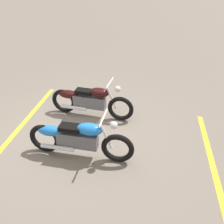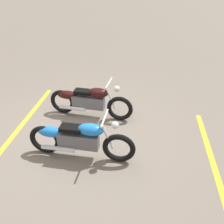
% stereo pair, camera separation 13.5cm
% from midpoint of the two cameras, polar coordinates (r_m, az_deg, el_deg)
% --- Properties ---
extents(ground_plane, '(60.00, 60.00, 0.00)m').
position_cam_midpoint_polar(ground_plane, '(5.92, -9.32, -4.88)').
color(ground_plane, slate).
extents(motorcycle_bright_foreground, '(2.23, 0.62, 1.04)m').
position_cam_midpoint_polar(motorcycle_bright_foreground, '(4.96, -8.82, -6.22)').
color(motorcycle_bright_foreground, black).
rests_on(motorcycle_bright_foreground, ground).
extents(motorcycle_dark_foreground, '(2.23, 0.62, 1.04)m').
position_cam_midpoint_polar(motorcycle_dark_foreground, '(6.28, -6.28, 2.69)').
color(motorcycle_dark_foreground, black).
rests_on(motorcycle_dark_foreground, ground).
extents(parking_stripe_near, '(0.20, 3.20, 0.01)m').
position_cam_midpoint_polar(parking_stripe_near, '(6.82, -19.62, -1.09)').
color(parking_stripe_near, yellow).
rests_on(parking_stripe_near, ground).
extents(parking_stripe_mid, '(0.20, 3.20, 0.01)m').
position_cam_midpoint_polar(parking_stripe_mid, '(5.60, 21.51, -9.44)').
color(parking_stripe_mid, yellow).
rests_on(parking_stripe_mid, ground).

